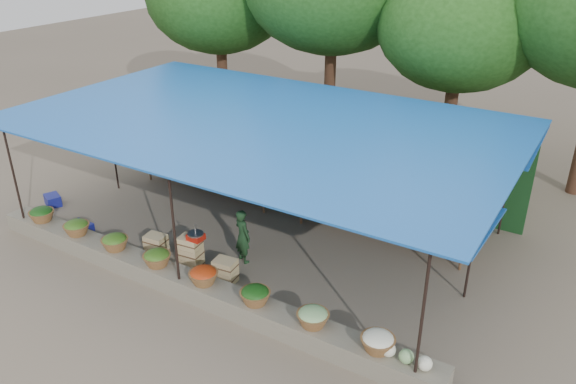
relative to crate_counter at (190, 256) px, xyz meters
The scene contains 16 objects.
ground 2.11m from the crate_counter, 77.09° to the left, with size 60.00×60.00×0.00m, color #6C5F4F.
stone_curb 0.86m from the crate_counter, 56.88° to the right, with size 10.60×0.55×0.40m, color #6E6958.
stall_canopy 3.20m from the crate_counter, 77.54° to the left, with size 10.80×6.60×2.82m.
produce_baskets 0.84m from the crate_counter, 62.87° to the right, with size 8.98×0.58×0.34m.
netting_backdrop 5.29m from the crate_counter, 84.86° to the left, with size 10.60×0.06×2.50m, color #1C4E22.
tree_row 9.29m from the crate_counter, 83.20° to the left, with size 16.51×5.50×7.12m.
fruit_table_left 3.96m from the crate_counter, 120.88° to the left, with size 4.21×0.95×0.93m.
fruit_table_right 4.52m from the crate_counter, 48.70° to the left, with size 4.21×0.95×0.93m.
crate_counter is the anchor object (origin of this frame).
weighing_scale 0.58m from the crate_counter, ahead, with size 0.33×0.33×0.36m.
vendor_seated 1.18m from the crate_counter, 46.70° to the left, with size 0.45×0.30×1.24m, color #1A391D.
customer_left 4.60m from the crate_counter, 124.48° to the left, with size 0.77×0.60×1.58m, color slate.
customer_mid 5.11m from the crate_counter, 62.58° to the left, with size 1.16×0.66×1.79m, color slate.
customer_right 5.14m from the crate_counter, 48.13° to the left, with size 1.06×0.44×1.80m, color slate.
blue_crate_front 3.11m from the crate_counter, behind, with size 0.55×0.40×0.33m, color navy.
blue_crate_back 5.03m from the crate_counter, behind, with size 0.47×0.34×0.28m, color navy.
Camera 1 is at (6.56, -9.56, 6.68)m, focal length 35.00 mm.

